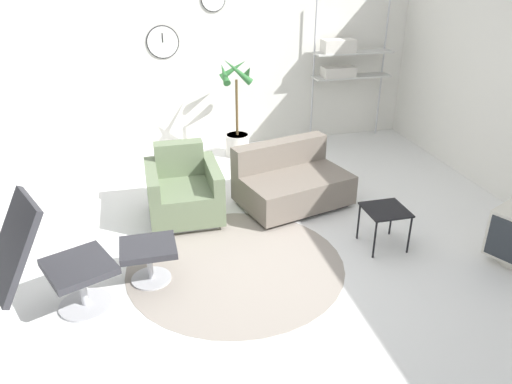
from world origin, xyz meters
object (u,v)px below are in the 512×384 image
couch_low (291,183)px  side_table (385,213)px  ottoman (149,254)px  shelf_unit (343,60)px  lounge_chair (30,249)px  potted_plant (237,123)px  armchair_red (184,193)px

couch_low → side_table: couch_low is taller
ottoman → side_table: size_ratio=1.17×
couch_low → shelf_unit: shelf_unit is taller
lounge_chair → potted_plant: size_ratio=0.82×
armchair_red → lounge_chair: bearing=49.1°
side_table → ottoman: bearing=-179.3°
lounge_chair → armchair_red: lounge_chair is taller
ottoman → potted_plant: bearing=63.3°
armchair_red → potted_plant: (0.96, 1.66, 0.20)m
armchair_red → shelf_unit: size_ratio=0.39×
couch_low → potted_plant: bearing=-95.0°
couch_low → side_table: size_ratio=3.31×
couch_low → armchair_red: bearing=-14.1°
potted_plant → shelf_unit: 1.84m
side_table → potted_plant: 2.91m
armchair_red → potted_plant: bearing=-120.1°
lounge_chair → shelf_unit: shelf_unit is taller
lounge_chair → side_table: lounge_chair is taller
ottoman → shelf_unit: size_ratio=0.23×
potted_plant → shelf_unit: (1.66, 0.26, 0.75)m
ottoman → armchair_red: size_ratio=0.60×
ottoman → potted_plant: size_ratio=0.34×
ottoman → shelf_unit: bearing=44.9°
armchair_red → shelf_unit: 3.38m
armchair_red → couch_low: 1.25m
couch_low → side_table: 1.28m
lounge_chair → shelf_unit: size_ratio=0.57×
lounge_chair → potted_plant: 3.89m
lounge_chair → side_table: size_ratio=2.84×
ottoman → potted_plant: 3.13m
couch_low → shelf_unit: 2.54m
ottoman → side_table: 2.30m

